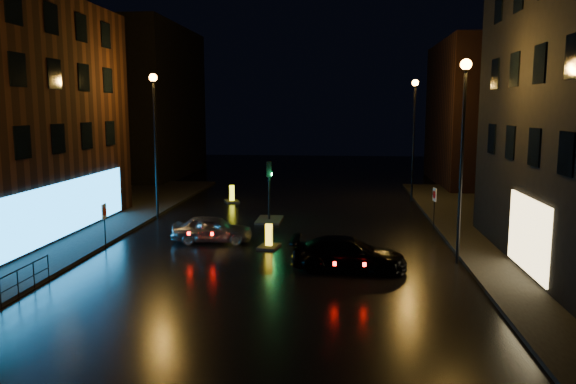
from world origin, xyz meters
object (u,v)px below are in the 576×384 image
dark_sedan (349,254)px  road_sign_right (434,198)px  bollard_far (232,198)px  traffic_signal (269,212)px  road_sign_left (104,215)px  bollard_near (269,242)px  silver_hatchback (212,229)px

dark_sedan → road_sign_right: 9.74m
dark_sedan → road_sign_right: road_sign_right is taller
bollard_far → road_sign_right: (12.53, -7.40, 1.39)m
traffic_signal → road_sign_right: 9.23m
road_sign_left → road_sign_right: road_sign_right is taller
bollard_near → road_sign_right: (8.30, 5.12, 1.40)m
dark_sedan → traffic_signal: bearing=27.2°
traffic_signal → dark_sedan: size_ratio=0.75×
road_sign_right → bollard_near: bearing=23.0°
bollard_near → road_sign_right: road_sign_right is taller
traffic_signal → silver_hatchback: bearing=-111.1°
bollard_near → road_sign_left: bearing=-163.5°
traffic_signal → silver_hatchback: 5.76m
silver_hatchback → bollard_far: 11.77m
silver_hatchback → road_sign_right: size_ratio=1.75×
road_sign_right → traffic_signal: bearing=-15.5°
road_sign_left → road_sign_right: (15.79, 6.02, 0.09)m
bollard_far → road_sign_left: 13.87m
silver_hatchback → bollard_far: size_ratio=2.44×
bollard_near → bollard_far: 13.22m
traffic_signal → bollard_far: size_ratio=2.19×
bollard_near → traffic_signal: bearing=107.0°
road_sign_right → bollard_far: bearing=-39.2°
traffic_signal → bollard_far: (-3.44, 6.32, -0.24)m
road_sign_right → silver_hatchback: bearing=12.3°
dark_sedan → road_sign_left: size_ratio=2.20×
road_sign_left → bollard_near: bearing=2.1°
silver_hatchback → bollard_near: size_ratio=2.73×
traffic_signal → silver_hatchback: (-2.07, -5.37, 0.15)m
silver_hatchback → dark_sedan: bearing=-125.8°
bollard_far → silver_hatchback: bearing=-104.6°
traffic_signal → road_sign_right: traffic_signal is taller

